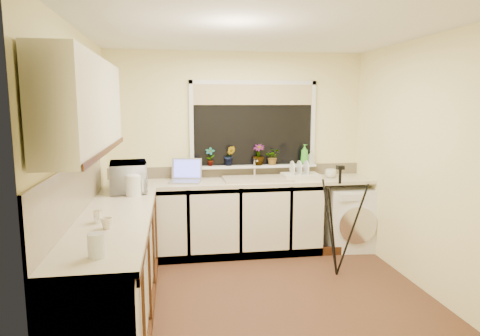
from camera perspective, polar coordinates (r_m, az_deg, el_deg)
name	(u,v)px	position (r m, az deg, el deg)	size (l,w,h in m)	color
floor	(261,294)	(4.28, 2.79, -16.50)	(3.20, 3.20, 0.00)	#502E20
ceiling	(263,31)	(3.93, 3.07, 17.89)	(3.20, 3.20, 0.00)	white
wall_back	(237,151)	(5.38, -0.36, 2.32)	(3.20, 3.20, 0.00)	#FFF3AA
wall_front	(315,207)	(2.50, 10.03, -5.22)	(3.20, 3.20, 0.00)	#FFF3AA
wall_left	(80,173)	(3.92, -20.62, -0.62)	(3.00, 3.00, 0.00)	#FFF3AA
wall_right	(422,165)	(4.53, 23.16, 0.41)	(3.00, 3.00, 0.00)	#FFF3AA
base_cabinet_back	(215,219)	(5.20, -3.42, -6.85)	(2.55, 0.60, 0.86)	silver
base_cabinet_left	(115,272)	(3.79, -16.33, -13.20)	(0.54, 2.40, 0.86)	silver
worktop_back	(241,182)	(5.14, 0.15, -1.87)	(3.20, 0.60, 0.04)	beige
worktop_left	(113,219)	(3.65, -16.63, -6.62)	(0.60, 2.40, 0.04)	beige
upper_cabinet	(85,106)	(3.40, -20.00, 7.83)	(0.28, 1.90, 0.70)	silver
splashback_left	(74,191)	(3.65, -21.29, -2.91)	(0.02, 2.40, 0.45)	beige
splashback_back	(238,171)	(5.41, -0.34, -0.38)	(3.20, 0.02, 0.14)	beige
window_glass	(253,125)	(5.38, 1.78, 5.78)	(1.50, 0.02, 1.00)	black
window_blind	(254,95)	(5.35, 1.85, 9.78)	(1.50, 0.02, 0.25)	tan
windowsill	(254,166)	(5.37, 1.87, 0.26)	(1.60, 0.14, 0.03)	white
sink	(257,179)	(5.17, 2.34, -1.45)	(0.82, 0.46, 0.03)	tan
faucet	(255,168)	(5.33, 1.97, 0.02)	(0.03, 0.03, 0.24)	silver
washing_machine	(348,218)	(5.58, 14.31, -6.45)	(0.55, 0.53, 0.78)	white
laptop	(186,175)	(5.10, -7.27, -1.00)	(0.41, 0.38, 0.27)	#95959C
kettle	(133,186)	(4.40, -14.08, -2.33)	(0.15, 0.15, 0.20)	white
dish_rack	(301,176)	(5.26, 8.14, -1.13)	(0.44, 0.33, 0.07)	beige
tripod	(338,221)	(4.63, 13.04, -6.93)	(0.59, 0.59, 1.18)	black
glass_jug	(96,245)	(2.74, -18.69, -9.80)	(0.10, 0.10, 0.15)	silver
steel_jar	(98,217)	(3.50, -18.48, -6.21)	(0.07, 0.07, 0.10)	white
microwave	(129,177)	(4.64, -14.68, -1.13)	(0.55, 0.37, 0.31)	white
plant_a	(210,157)	(5.28, -4.03, 1.52)	(0.12, 0.08, 0.23)	#999999
plant_b	(230,156)	(5.29, -1.39, 1.65)	(0.14, 0.11, 0.25)	#999999
plant_c	(258,155)	(5.34, 2.47, 1.79)	(0.15, 0.15, 0.26)	#999999
plant_d	(273,157)	(5.38, 4.42, 1.51)	(0.18, 0.16, 0.20)	#999999
soap_bottle_green	(304,154)	(5.48, 8.62, 1.84)	(0.10, 0.10, 0.26)	green
soap_bottle_clear	(311,157)	(5.53, 9.45, 1.44)	(0.08, 0.08, 0.17)	#999999
cup_back	(331,173)	(5.42, 12.04, -0.72)	(0.14, 0.14, 0.11)	silver
cup_left	(107,223)	(3.32, -17.42, -7.08)	(0.09, 0.09, 0.08)	beige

